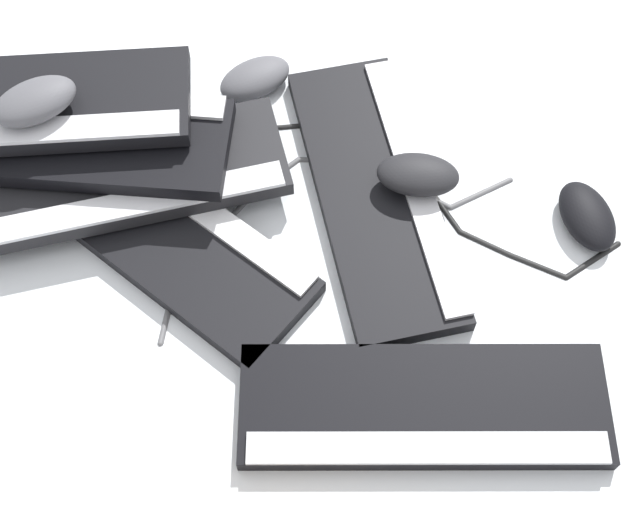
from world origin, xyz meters
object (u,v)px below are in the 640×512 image
mouse_5 (418,175)px  keyboard_1 (424,408)px  keyboard_5 (22,106)px  mouse_4 (54,177)px  keyboard_4 (64,136)px  keyboard_3 (121,178)px  mouse_2 (35,101)px  keyboard_2 (377,193)px  keyboard_0 (163,231)px  mouse_3 (255,78)px  mouse_0 (587,216)px

mouse_5 → keyboard_1: bearing=95.1°
keyboard_1 → keyboard_5: keyboard_5 is taller
mouse_4 → mouse_5: (-0.48, -0.10, 0.03)m
keyboard_1 → keyboard_4: keyboard_4 is taller
keyboard_3 → mouse_4: keyboard_3 is taller
keyboard_3 → keyboard_5: (0.14, -0.04, 0.06)m
mouse_5 → mouse_2: bearing=0.3°
keyboard_1 → mouse_5: size_ratio=4.21×
keyboard_2 → keyboard_5: keyboard_5 is taller
keyboard_0 → mouse_2: 0.23m
keyboard_3 → keyboard_5: 0.16m
keyboard_0 → keyboard_4: keyboard_4 is taller
keyboard_2 → mouse_3: 0.26m
keyboard_1 → mouse_0: bearing=-117.9°
keyboard_0 → keyboard_2: (-0.26, -0.13, 0.00)m
mouse_4 → mouse_5: 0.50m
keyboard_0 → mouse_0: 0.57m
keyboard_4 → keyboard_1: bearing=155.8°
keyboard_2 → keyboard_4: keyboard_4 is taller
keyboard_2 → keyboard_3: 0.34m
keyboard_2 → mouse_3: (0.21, -0.15, 0.01)m
keyboard_1 → mouse_0: mouse_0 is taller
mouse_4 → keyboard_3: bearing=137.6°
keyboard_1 → keyboard_4: size_ratio=1.01×
mouse_2 → mouse_4: size_ratio=1.00×
keyboard_2 → keyboard_5: size_ratio=0.99×
keyboard_1 → mouse_5: (0.07, -0.30, 0.04)m
keyboard_0 → mouse_0: mouse_0 is taller
mouse_0 → mouse_5: mouse_5 is taller
mouse_2 → keyboard_2: bearing=-38.1°
keyboard_4 → mouse_5: bearing=-172.2°
keyboard_2 → mouse_4: (0.43, 0.08, 0.01)m
keyboard_3 → keyboard_5: keyboard_5 is taller
keyboard_2 → mouse_2: 0.46m
keyboard_1 → keyboard_4: (0.53, -0.24, 0.06)m
keyboard_0 → mouse_5: 0.35m
mouse_2 → mouse_3: mouse_2 is taller
keyboard_0 → keyboard_2: bearing=-154.6°
mouse_3 → keyboard_2: bearing=-79.8°
keyboard_3 → mouse_2: size_ratio=4.18×
keyboard_0 → mouse_2: (0.18, -0.08, 0.13)m
keyboard_2 → keyboard_5: bearing=3.9°
keyboard_3 → mouse_5: size_ratio=4.18×
keyboard_2 → mouse_0: 0.28m
keyboard_1 → keyboard_4: bearing=-24.2°
keyboard_5 → keyboard_0: bearing=156.2°
mouse_4 → keyboard_1: bearing=114.5°
keyboard_0 → keyboard_3: size_ratio=1.00×
keyboard_5 → keyboard_1: bearing=156.7°
keyboard_5 → mouse_0: 0.76m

